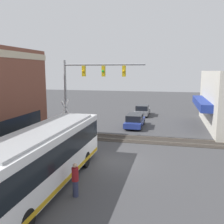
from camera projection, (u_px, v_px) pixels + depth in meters
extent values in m
plane|color=#424244|center=(115.00, 162.00, 17.05)|extent=(120.00, 120.00, 0.00)
cube|color=navy|center=(202.00, 103.00, 27.93)|extent=(9.58, 1.20, 0.80)
cube|color=white|center=(44.00, 156.00, 13.05)|extent=(10.93, 2.55, 2.66)
cube|color=black|center=(44.00, 149.00, 12.98)|extent=(10.72, 2.59, 1.12)
cube|color=gold|center=(45.00, 177.00, 13.24)|extent=(10.72, 2.58, 0.24)
cube|color=#A5A8AA|center=(43.00, 130.00, 12.82)|extent=(9.29, 2.17, 0.12)
cylinder|color=black|center=(69.00, 158.00, 16.39)|extent=(1.00, 2.57, 1.00)
cylinder|color=gray|center=(66.00, 100.00, 22.41)|extent=(0.20, 0.20, 7.08)
cylinder|color=gray|center=(103.00, 65.00, 21.09)|extent=(0.16, 7.08, 0.16)
cube|color=gold|center=(84.00, 71.00, 21.58)|extent=(0.30, 0.27, 0.90)
sphere|color=yellow|center=(83.00, 71.00, 21.42)|extent=(0.20, 0.20, 0.20)
cube|color=gold|center=(104.00, 71.00, 21.18)|extent=(0.30, 0.27, 0.90)
sphere|color=green|center=(103.00, 71.00, 21.02)|extent=(0.20, 0.20, 0.20)
cube|color=gold|center=(124.00, 71.00, 20.78)|extent=(0.30, 0.27, 0.90)
sphere|color=yellow|center=(124.00, 71.00, 20.62)|extent=(0.20, 0.20, 0.20)
cylinder|color=gray|center=(66.00, 123.00, 21.21)|extent=(0.14, 0.14, 3.60)
cube|color=white|center=(65.00, 108.00, 21.00)|extent=(1.41, 0.06, 1.41)
cube|color=white|center=(65.00, 108.00, 21.00)|extent=(1.41, 0.06, 1.41)
cylinder|color=#38383A|center=(66.00, 117.00, 21.13)|extent=(0.08, 0.90, 0.08)
sphere|color=red|center=(70.00, 117.00, 20.98)|extent=(0.28, 0.28, 0.28)
sphere|color=red|center=(60.00, 117.00, 21.18)|extent=(0.28, 0.28, 0.28)
cube|color=#332D28|center=(129.00, 139.00, 22.81)|extent=(2.60, 60.00, 0.03)
cube|color=#6B6056|center=(128.00, 140.00, 22.11)|extent=(0.07, 60.00, 0.15)
cube|color=#6B6056|center=(130.00, 136.00, 23.49)|extent=(0.07, 60.00, 0.15)
cube|color=navy|center=(135.00, 122.00, 27.61)|extent=(4.69, 1.80, 0.55)
cube|color=black|center=(135.00, 117.00, 27.28)|extent=(2.58, 1.62, 0.66)
cylinder|color=black|center=(137.00, 122.00, 29.04)|extent=(0.64, 1.82, 0.64)
cylinder|color=black|center=(133.00, 127.00, 26.24)|extent=(0.64, 1.82, 0.64)
cube|color=slate|center=(142.00, 112.00, 34.80)|extent=(4.32, 1.80, 0.55)
cube|color=black|center=(142.00, 108.00, 34.49)|extent=(2.37, 1.62, 0.66)
cylinder|color=black|center=(143.00, 112.00, 36.12)|extent=(0.64, 1.82, 0.64)
cylinder|color=black|center=(141.00, 115.00, 33.55)|extent=(0.64, 1.82, 0.64)
cylinder|color=#2D3351|center=(75.00, 189.00, 12.34)|extent=(0.28, 0.28, 0.82)
cylinder|color=maroon|center=(75.00, 174.00, 12.21)|extent=(0.34, 0.34, 0.68)
sphere|color=tan|center=(75.00, 166.00, 12.14)|extent=(0.22, 0.22, 0.22)
cylinder|color=#473828|center=(65.00, 136.00, 22.16)|extent=(0.28, 0.28, 0.82)
cylinder|color=#4C4C51|center=(64.00, 128.00, 22.03)|extent=(0.34, 0.34, 0.68)
sphere|color=tan|center=(64.00, 123.00, 21.96)|extent=(0.22, 0.22, 0.22)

